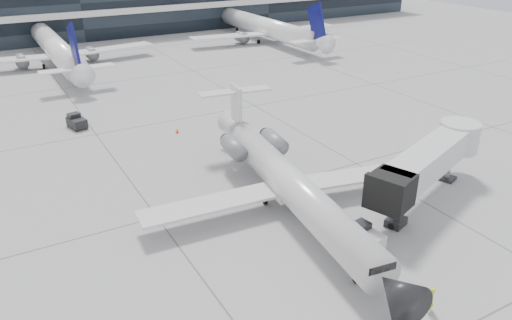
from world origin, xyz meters
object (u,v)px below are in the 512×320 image
regional_jet (288,181)px  ramp_worker (430,300)px  jet_bridge (433,157)px  baggage_tug (365,236)px

regional_jet → ramp_worker: bearing=-79.4°
regional_jet → jet_bridge: 12.00m
ramp_worker → baggage_tug: (1.18, 7.09, -0.10)m
jet_bridge → baggage_tug: bearing=177.1°
regional_jet → baggage_tug: size_ratio=11.03×
regional_jet → ramp_worker: 14.39m
jet_bridge → baggage_tug: jet_bridge is taller
baggage_tug → jet_bridge: bearing=9.1°
ramp_worker → baggage_tug: 7.19m
jet_bridge → ramp_worker: bearing=-156.3°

